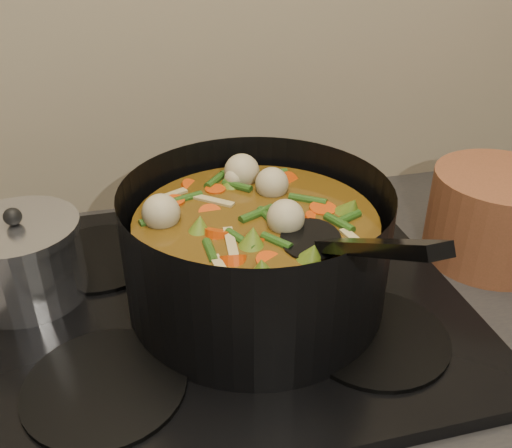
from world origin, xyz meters
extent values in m
cube|color=black|center=(0.00, 1.93, 0.89)|extent=(2.64, 0.64, 0.05)
cube|color=black|center=(0.00, 1.93, 0.92)|extent=(0.62, 0.54, 0.02)
cylinder|color=black|center=(-0.16, 1.80, 0.93)|extent=(0.18, 0.18, 0.01)
cylinder|color=black|center=(0.16, 1.80, 0.93)|extent=(0.18, 0.18, 0.01)
cylinder|color=black|center=(-0.16, 2.06, 0.93)|extent=(0.18, 0.18, 0.01)
cylinder|color=black|center=(0.16, 2.06, 0.93)|extent=(0.18, 0.18, 0.01)
cylinder|color=black|center=(0.04, 1.91, 1.01)|extent=(0.37, 0.37, 0.17)
cylinder|color=black|center=(0.04, 1.91, 0.94)|extent=(0.33, 0.33, 0.01)
cylinder|color=brown|center=(0.04, 1.91, 1.00)|extent=(0.30, 0.30, 0.12)
cylinder|color=#F04C0B|center=(0.08, 1.91, 1.05)|extent=(0.03, 0.04, 0.03)
cylinder|color=#F04C0B|center=(0.09, 1.97, 1.05)|extent=(0.05, 0.04, 0.03)
cylinder|color=#F04C0B|center=(0.01, 2.02, 1.05)|extent=(0.05, 0.05, 0.03)
cylinder|color=#F04C0B|center=(-0.02, 1.94, 1.05)|extent=(0.04, 0.04, 0.03)
cylinder|color=#F04C0B|center=(-0.05, 1.87, 1.05)|extent=(0.04, 0.04, 0.03)
cylinder|color=#F04C0B|center=(0.03, 1.87, 1.05)|extent=(0.05, 0.05, 0.03)
cylinder|color=#F04C0B|center=(0.09, 1.85, 1.05)|extent=(0.04, 0.04, 0.03)
cylinder|color=#F04C0B|center=(0.15, 1.91, 1.05)|extent=(0.04, 0.04, 0.03)
cylinder|color=#F04C0B|center=(0.08, 1.96, 1.05)|extent=(0.05, 0.05, 0.03)
cylinder|color=#F04C0B|center=(0.02, 2.01, 1.05)|extent=(0.04, 0.05, 0.03)
cylinder|color=#F04C0B|center=(0.00, 1.93, 1.05)|extent=(0.04, 0.03, 0.03)
cylinder|color=#F04C0B|center=(-0.03, 1.88, 1.05)|extent=(0.04, 0.05, 0.03)
sphere|color=tan|center=(0.11, 1.91, 1.07)|extent=(0.05, 0.05, 0.05)
sphere|color=tan|center=(0.01, 1.98, 1.07)|extent=(0.05, 0.05, 0.05)
sphere|color=tan|center=(-0.01, 1.86, 1.07)|extent=(0.05, 0.05, 0.05)
sphere|color=tan|center=(0.10, 1.88, 1.07)|extent=(0.05, 0.05, 0.05)
cone|color=#5B751D|center=(0.00, 1.83, 1.06)|extent=(0.05, 0.04, 0.04)
cone|color=#5B751D|center=(0.12, 1.86, 1.06)|extent=(0.05, 0.04, 0.04)
cone|color=#5B751D|center=(0.11, 1.98, 1.06)|extent=(0.05, 0.04, 0.04)
cone|color=#5B751D|center=(-0.02, 1.99, 1.06)|extent=(0.05, 0.04, 0.04)
cone|color=#5B751D|center=(-0.04, 1.87, 1.06)|extent=(0.05, 0.04, 0.04)
cone|color=#5B751D|center=(0.07, 1.82, 1.06)|extent=(0.05, 0.04, 0.04)
cylinder|color=#2A5017|center=(0.07, 1.95, 1.06)|extent=(0.01, 0.04, 0.01)
cylinder|color=#2A5017|center=(0.03, 2.02, 1.06)|extent=(0.04, 0.04, 0.01)
cylinder|color=#2A5017|center=(-0.03, 1.97, 1.06)|extent=(0.05, 0.02, 0.01)
cylinder|color=#2A5017|center=(-0.03, 1.90, 1.06)|extent=(0.03, 0.04, 0.01)
cylinder|color=#2A5017|center=(0.01, 1.87, 1.06)|extent=(0.03, 0.04, 0.01)
cylinder|color=#2A5017|center=(0.06, 1.80, 1.06)|extent=(0.05, 0.02, 0.01)
cylinder|color=#2A5017|center=(0.12, 1.86, 1.06)|extent=(0.04, 0.04, 0.01)
cylinder|color=#2A5017|center=(0.11, 1.93, 1.06)|extent=(0.01, 0.04, 0.01)
cylinder|color=#2A5017|center=(0.06, 1.96, 1.06)|extent=(0.04, 0.04, 0.01)
cylinder|color=#2A5017|center=(0.00, 2.02, 1.06)|extent=(0.05, 0.02, 0.01)
cylinder|color=#2A5017|center=(-0.05, 1.95, 1.06)|extent=(0.03, 0.04, 0.01)
cylinder|color=#2A5017|center=(-0.03, 1.88, 1.06)|extent=(0.03, 0.04, 0.01)
cylinder|color=#2A5017|center=(0.02, 1.86, 1.06)|extent=(0.05, 0.02, 0.01)
cylinder|color=#2A5017|center=(0.09, 1.81, 1.06)|extent=(0.04, 0.04, 0.01)
cube|color=tan|center=(-0.04, 1.90, 1.06)|extent=(0.05, 0.01, 0.00)
cube|color=tan|center=(0.05, 1.83, 1.06)|extent=(0.02, 0.05, 0.00)
cube|color=tan|center=(0.12, 1.93, 1.06)|extent=(0.05, 0.03, 0.00)
cube|color=tan|center=(0.02, 1.99, 1.06)|extent=(0.04, 0.04, 0.00)
cube|color=tan|center=(-0.04, 1.88, 1.06)|extent=(0.03, 0.05, 0.00)
ellipsoid|color=black|center=(0.09, 1.84, 1.06)|extent=(0.10, 0.11, 0.01)
cube|color=black|center=(0.10, 1.73, 1.11)|extent=(0.04, 0.20, 0.12)
cylinder|color=silver|center=(-0.25, 2.00, 0.98)|extent=(0.15, 0.15, 0.10)
cylinder|color=silver|center=(-0.25, 2.00, 1.03)|extent=(0.16, 0.16, 0.01)
sphere|color=black|center=(-0.25, 2.00, 1.05)|extent=(0.02, 0.02, 0.02)
cylinder|color=brown|center=(0.42, 1.96, 0.98)|extent=(0.21, 0.21, 0.14)
camera|label=1|loc=(-0.11, 1.32, 1.40)|focal=40.00mm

